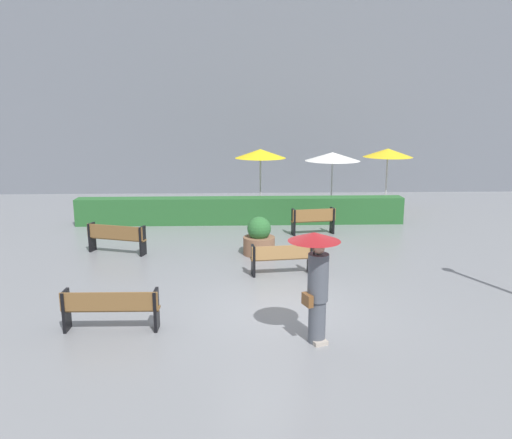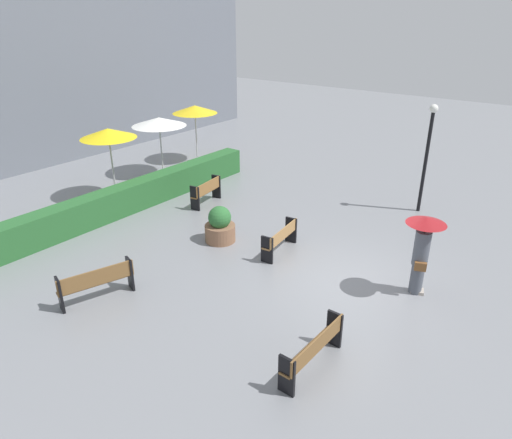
{
  "view_description": "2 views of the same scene",
  "coord_description": "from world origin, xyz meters",
  "px_view_note": "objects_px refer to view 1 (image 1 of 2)",
  "views": [
    {
      "loc": [
        -0.82,
        -10.25,
        4.26
      ],
      "look_at": [
        -0.31,
        4.36,
        1.04
      ],
      "focal_mm": 35.68,
      "sensor_mm": 36.0,
      "label": 1
    },
    {
      "loc": [
        -9.7,
        -4.4,
        6.49
      ],
      "look_at": [
        -0.51,
        2.67,
        1.26
      ],
      "focal_mm": 32.47,
      "sensor_mm": 36.0,
      "label": 2
    }
  ],
  "objects_px": {
    "bench_mid_center": "(282,257)",
    "patio_umbrella_white": "(333,157)",
    "pedestrian_with_umbrella": "(316,273)",
    "patio_umbrella_yellow_far": "(388,153)",
    "bench_far_left": "(116,236)",
    "planter_pot": "(259,238)",
    "bench_near_left": "(111,307)",
    "bench_back_row": "(313,219)",
    "patio_umbrella_yellow": "(260,154)"
  },
  "relations": [
    {
      "from": "bench_mid_center",
      "to": "patio_umbrella_white",
      "type": "xyz_separation_m",
      "value": [
        2.74,
        8.11,
        1.82
      ]
    },
    {
      "from": "pedestrian_with_umbrella",
      "to": "patio_umbrella_yellow_far",
      "type": "distance_m",
      "value": 13.21
    },
    {
      "from": "pedestrian_with_umbrella",
      "to": "patio_umbrella_yellow_far",
      "type": "bearing_deg",
      "value": 68.57
    },
    {
      "from": "bench_far_left",
      "to": "patio_umbrella_yellow_far",
      "type": "distance_m",
      "value": 11.79
    },
    {
      "from": "pedestrian_with_umbrella",
      "to": "planter_pot",
      "type": "relative_size",
      "value": 1.86
    },
    {
      "from": "bench_far_left",
      "to": "patio_umbrella_yellow_far",
      "type": "relative_size",
      "value": 0.7
    },
    {
      "from": "bench_near_left",
      "to": "bench_far_left",
      "type": "bearing_deg",
      "value": 102.0
    },
    {
      "from": "bench_back_row",
      "to": "bench_far_left",
      "type": "bearing_deg",
      "value": -160.79
    },
    {
      "from": "bench_far_left",
      "to": "patio_umbrella_yellow_far",
      "type": "bearing_deg",
      "value": 32.2
    },
    {
      "from": "bench_mid_center",
      "to": "bench_far_left",
      "type": "bearing_deg",
      "value": 155.98
    },
    {
      "from": "bench_near_left",
      "to": "pedestrian_with_umbrella",
      "type": "xyz_separation_m",
      "value": [
        3.88,
        -0.64,
        0.86
      ]
    },
    {
      "from": "bench_far_left",
      "to": "pedestrian_with_umbrella",
      "type": "distance_m",
      "value": 7.92
    },
    {
      "from": "bench_back_row",
      "to": "bench_near_left",
      "type": "distance_m",
      "value": 9.1
    },
    {
      "from": "bench_back_row",
      "to": "patio_umbrella_white",
      "type": "relative_size",
      "value": 0.62
    },
    {
      "from": "bench_far_left",
      "to": "patio_umbrella_yellow",
      "type": "bearing_deg",
      "value": 49.53
    },
    {
      "from": "bench_back_row",
      "to": "patio_umbrella_yellow_far",
      "type": "xyz_separation_m",
      "value": [
        3.65,
        4.04,
        1.9
      ]
    },
    {
      "from": "patio_umbrella_yellow",
      "to": "pedestrian_with_umbrella",
      "type": "bearing_deg",
      "value": -87.36
    },
    {
      "from": "bench_back_row",
      "to": "planter_pot",
      "type": "bearing_deg",
      "value": -129.38
    },
    {
      "from": "bench_far_left",
      "to": "planter_pot",
      "type": "bearing_deg",
      "value": -3.02
    },
    {
      "from": "planter_pot",
      "to": "patio_umbrella_yellow_far",
      "type": "xyz_separation_m",
      "value": [
        5.6,
        6.42,
        1.94
      ]
    },
    {
      "from": "planter_pot",
      "to": "patio_umbrella_yellow",
      "type": "bearing_deg",
      "value": 87.17
    },
    {
      "from": "bench_mid_center",
      "to": "bench_near_left",
      "type": "distance_m",
      "value": 4.89
    },
    {
      "from": "patio_umbrella_white",
      "to": "patio_umbrella_yellow_far",
      "type": "xyz_separation_m",
      "value": [
        2.34,
        0.22,
        0.13
      ]
    },
    {
      "from": "bench_back_row",
      "to": "bench_mid_center",
      "type": "bearing_deg",
      "value": -108.54
    },
    {
      "from": "patio_umbrella_yellow",
      "to": "patio_umbrella_white",
      "type": "height_order",
      "value": "patio_umbrella_yellow"
    },
    {
      "from": "pedestrian_with_umbrella",
      "to": "patio_umbrella_white",
      "type": "relative_size",
      "value": 0.85
    },
    {
      "from": "bench_near_left",
      "to": "planter_pot",
      "type": "relative_size",
      "value": 1.65
    },
    {
      "from": "patio_umbrella_white",
      "to": "bench_back_row",
      "type": "bearing_deg",
      "value": -108.83
    },
    {
      "from": "patio_umbrella_yellow",
      "to": "patio_umbrella_yellow_far",
      "type": "xyz_separation_m",
      "value": [
        5.33,
        0.91,
        -0.06
      ]
    },
    {
      "from": "bench_near_left",
      "to": "patio_umbrella_white",
      "type": "height_order",
      "value": "patio_umbrella_white"
    },
    {
      "from": "bench_near_left",
      "to": "patio_umbrella_yellow_far",
      "type": "bearing_deg",
      "value": 53.19
    },
    {
      "from": "patio_umbrella_white",
      "to": "bench_mid_center",
      "type": "bearing_deg",
      "value": -108.68
    },
    {
      "from": "bench_near_left",
      "to": "patio_umbrella_yellow",
      "type": "bearing_deg",
      "value": 72.57
    },
    {
      "from": "pedestrian_with_umbrella",
      "to": "patio_umbrella_yellow",
      "type": "xyz_separation_m",
      "value": [
        -0.52,
        11.34,
        1.14
      ]
    },
    {
      "from": "bench_far_left",
      "to": "patio_umbrella_white",
      "type": "distance_m",
      "value": 9.76
    },
    {
      "from": "bench_far_left",
      "to": "patio_umbrella_yellow_far",
      "type": "height_order",
      "value": "patio_umbrella_yellow_far"
    },
    {
      "from": "pedestrian_with_umbrella",
      "to": "patio_umbrella_white",
      "type": "bearing_deg",
      "value": 78.43
    },
    {
      "from": "patio_umbrella_yellow",
      "to": "patio_umbrella_white",
      "type": "relative_size",
      "value": 1.08
    },
    {
      "from": "patio_umbrella_white",
      "to": "pedestrian_with_umbrella",
      "type": "bearing_deg",
      "value": -101.57
    },
    {
      "from": "bench_back_row",
      "to": "patio_umbrella_yellow_far",
      "type": "relative_size",
      "value": 0.59
    },
    {
      "from": "bench_far_left",
      "to": "bench_near_left",
      "type": "height_order",
      "value": "bench_far_left"
    },
    {
      "from": "bench_mid_center",
      "to": "bench_far_left",
      "type": "xyz_separation_m",
      "value": [
        -4.76,
        2.12,
        0.05
      ]
    },
    {
      "from": "bench_far_left",
      "to": "planter_pot",
      "type": "relative_size",
      "value": 1.6
    },
    {
      "from": "patio_umbrella_yellow_far",
      "to": "pedestrian_with_umbrella",
      "type": "bearing_deg",
      "value": -111.43
    },
    {
      "from": "bench_near_left",
      "to": "pedestrian_with_umbrella",
      "type": "distance_m",
      "value": 4.03
    },
    {
      "from": "patio_umbrella_white",
      "to": "patio_umbrella_yellow_far",
      "type": "bearing_deg",
      "value": 5.28
    },
    {
      "from": "planter_pot",
      "to": "bench_far_left",
      "type": "bearing_deg",
      "value": 176.98
    },
    {
      "from": "bench_back_row",
      "to": "patio_umbrella_yellow",
      "type": "height_order",
      "value": "patio_umbrella_yellow"
    },
    {
      "from": "bench_far_left",
      "to": "patio_umbrella_yellow",
      "type": "height_order",
      "value": "patio_umbrella_yellow"
    },
    {
      "from": "planter_pot",
      "to": "patio_umbrella_white",
      "type": "distance_m",
      "value": 7.24
    }
  ]
}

